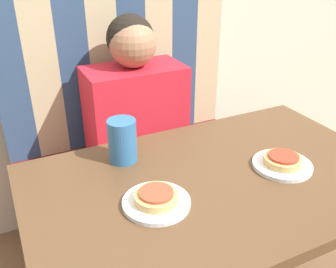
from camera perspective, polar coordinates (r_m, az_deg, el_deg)
booth_seat at (r=1.80m, az=-4.41°, el=-9.28°), size 1.03×0.51×0.44m
booth_backrest at (r=1.72m, az=-7.82°, el=10.40°), size 1.03×0.08×0.71m
dining_table at (r=1.12m, az=7.11°, el=-10.54°), size 1.05×0.65×0.70m
person at (r=1.56m, az=-5.11°, el=5.79°), size 0.40×0.23×0.61m
plate_left at (r=0.96m, az=-1.77°, el=-10.41°), size 0.17×0.17×0.01m
plate_right at (r=1.15m, az=16.99°, el=-4.55°), size 0.17×0.17×0.01m
pizza_left at (r=0.94m, az=-1.79°, el=-9.51°), size 0.11×0.11×0.03m
pizza_right at (r=1.14m, az=17.12°, el=-3.76°), size 0.11×0.11×0.03m
drinking_cup at (r=1.11m, az=-6.97°, el=-1.02°), size 0.08×0.08×0.13m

